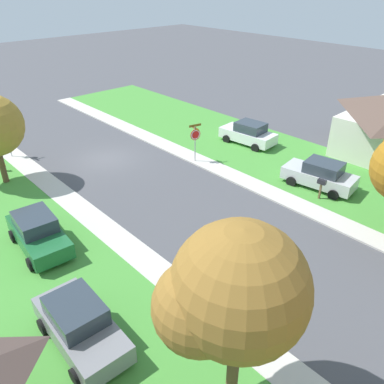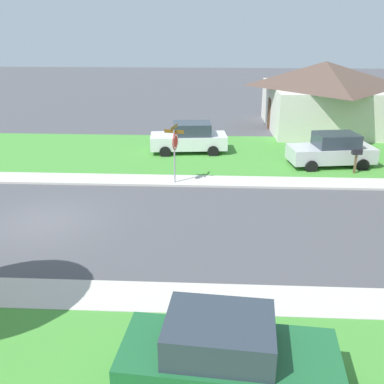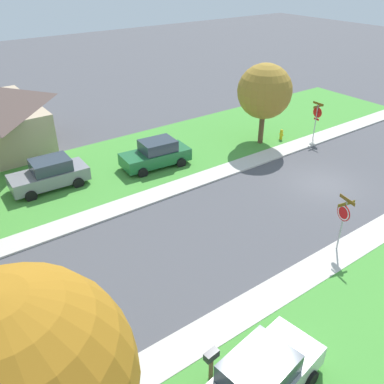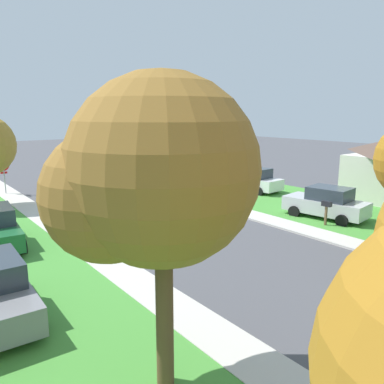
{
  "view_description": "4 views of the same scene",
  "coord_description": "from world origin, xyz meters",
  "px_view_note": "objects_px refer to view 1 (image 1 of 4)",
  "views": [
    {
      "loc": [
        12.54,
        22.7,
        11.57
      ],
      "look_at": [
        0.38,
        9.46,
        1.4
      ],
      "focal_mm": 36.21,
      "sensor_mm": 36.0,
      "label": 1
    },
    {
      "loc": [
        14.64,
        6.38,
        7.05
      ],
      "look_at": [
        0.19,
        5.63,
        1.4
      ],
      "focal_mm": 40.84,
      "sensor_mm": 36.0,
      "label": 2
    },
    {
      "loc": [
        -12.49,
        18.66,
        11.66
      ],
      "look_at": [
        1.85,
        8.22,
        1.4
      ],
      "focal_mm": 38.31,
      "sensor_mm": 36.0,
      "label": 3
    },
    {
      "loc": [
        10.59,
        24.1,
        5.64
      ],
      "look_at": [
        -1.95,
        7.76,
        1.4
      ],
      "focal_mm": 36.07,
      "sensor_mm": 36.0,
      "label": 4
    }
  ],
  "objects_px": {
    "stop_sign_near_corner": "(6,133)",
    "car_white_driveway_right": "(248,133)",
    "car_silver_near_corner": "(320,175)",
    "tree_sidewalk_mid": "(229,294)",
    "fire_hydrant": "(3,166)",
    "stop_sign_far_corner": "(195,137)",
    "mailbox": "(321,184)",
    "car_green_across_road": "(38,232)",
    "car_grey_kerbside_mid": "(80,324)"
  },
  "relations": [
    {
      "from": "stop_sign_near_corner",
      "to": "tree_sidewalk_mid",
      "type": "distance_m",
      "value": 23.13
    },
    {
      "from": "stop_sign_far_corner",
      "to": "car_silver_near_corner",
      "type": "distance_m",
      "value": 8.51
    },
    {
      "from": "stop_sign_near_corner",
      "to": "car_grey_kerbside_mid",
      "type": "bearing_deg",
      "value": 76.9
    },
    {
      "from": "car_silver_near_corner",
      "to": "mailbox",
      "type": "bearing_deg",
      "value": 33.21
    },
    {
      "from": "stop_sign_far_corner",
      "to": "mailbox",
      "type": "xyz_separation_m",
      "value": [
        -1.81,
        8.71,
        -0.88
      ]
    },
    {
      "from": "car_silver_near_corner",
      "to": "tree_sidewalk_mid",
      "type": "distance_m",
      "value": 15.78
    },
    {
      "from": "car_silver_near_corner",
      "to": "fire_hydrant",
      "type": "xyz_separation_m",
      "value": [
        13.57,
        -15.38,
        -0.44
      ]
    },
    {
      "from": "car_green_across_road",
      "to": "fire_hydrant",
      "type": "relative_size",
      "value": 5.34
    },
    {
      "from": "car_green_across_road",
      "to": "mailbox",
      "type": "xyz_separation_m",
      "value": [
        -13.94,
        6.63,
        0.14
      ]
    },
    {
      "from": "stop_sign_far_corner",
      "to": "car_white_driveway_right",
      "type": "bearing_deg",
      "value": 176.17
    },
    {
      "from": "tree_sidewalk_mid",
      "to": "mailbox",
      "type": "height_order",
      "value": "tree_sidewalk_mid"
    },
    {
      "from": "tree_sidewalk_mid",
      "to": "stop_sign_far_corner",
      "type": "bearing_deg",
      "value": -130.17
    },
    {
      "from": "stop_sign_far_corner",
      "to": "tree_sidewalk_mid",
      "type": "height_order",
      "value": "tree_sidewalk_mid"
    },
    {
      "from": "tree_sidewalk_mid",
      "to": "stop_sign_near_corner",
      "type": "bearing_deg",
      "value": -95.17
    },
    {
      "from": "stop_sign_far_corner",
      "to": "fire_hydrant",
      "type": "xyz_separation_m",
      "value": [
        10.48,
        -7.51,
        -1.45
      ]
    },
    {
      "from": "stop_sign_far_corner",
      "to": "tree_sidewalk_mid",
      "type": "distance_m",
      "value": 17.65
    },
    {
      "from": "fire_hydrant",
      "to": "mailbox",
      "type": "distance_m",
      "value": 20.36
    },
    {
      "from": "car_white_driveway_right",
      "to": "fire_hydrant",
      "type": "height_order",
      "value": "car_white_driveway_right"
    },
    {
      "from": "car_silver_near_corner",
      "to": "stop_sign_near_corner",
      "type": "bearing_deg",
      "value": -54.8
    },
    {
      "from": "stop_sign_near_corner",
      "to": "car_green_across_road",
      "type": "bearing_deg",
      "value": 75.81
    },
    {
      "from": "stop_sign_far_corner",
      "to": "tree_sidewalk_mid",
      "type": "xyz_separation_m",
      "value": [
        11.26,
        13.34,
        2.57
      ]
    },
    {
      "from": "car_grey_kerbside_mid",
      "to": "fire_hydrant",
      "type": "bearing_deg",
      "value": -100.31
    },
    {
      "from": "stop_sign_near_corner",
      "to": "fire_hydrant",
      "type": "height_order",
      "value": "stop_sign_near_corner"
    },
    {
      "from": "tree_sidewalk_mid",
      "to": "mailbox",
      "type": "relative_size",
      "value": 4.9
    },
    {
      "from": "tree_sidewalk_mid",
      "to": "fire_hydrant",
      "type": "distance_m",
      "value": 21.25
    },
    {
      "from": "stop_sign_near_corner",
      "to": "car_silver_near_corner",
      "type": "xyz_separation_m",
      "value": [
        -12.28,
        17.42,
        -1.0
      ]
    },
    {
      "from": "stop_sign_near_corner",
      "to": "car_white_driveway_right",
      "type": "relative_size",
      "value": 0.62
    },
    {
      "from": "stop_sign_far_corner",
      "to": "mailbox",
      "type": "relative_size",
      "value": 2.11
    },
    {
      "from": "mailbox",
      "to": "car_green_across_road",
      "type": "bearing_deg",
      "value": -25.44
    },
    {
      "from": "car_green_across_road",
      "to": "mailbox",
      "type": "relative_size",
      "value": 3.39
    },
    {
      "from": "car_grey_kerbside_mid",
      "to": "mailbox",
      "type": "distance_m",
      "value": 15.19
    },
    {
      "from": "car_silver_near_corner",
      "to": "car_white_driveway_right",
      "type": "bearing_deg",
      "value": -106.13
    },
    {
      "from": "car_white_driveway_right",
      "to": "car_silver_near_corner",
      "type": "bearing_deg",
      "value": 73.87
    },
    {
      "from": "car_green_across_road",
      "to": "car_white_driveway_right",
      "type": "distance_m",
      "value": 17.48
    },
    {
      "from": "stop_sign_near_corner",
      "to": "fire_hydrant",
      "type": "relative_size",
      "value": 3.34
    },
    {
      "from": "stop_sign_far_corner",
      "to": "car_green_across_road",
      "type": "xyz_separation_m",
      "value": [
        12.13,
        2.07,
        -1.01
      ]
    },
    {
      "from": "stop_sign_far_corner",
      "to": "car_green_across_road",
      "type": "distance_m",
      "value": 12.35
    },
    {
      "from": "fire_hydrant",
      "to": "mailbox",
      "type": "xyz_separation_m",
      "value": [
        -12.28,
        16.22,
        0.57
      ]
    },
    {
      "from": "stop_sign_far_corner",
      "to": "mailbox",
      "type": "height_order",
      "value": "stop_sign_far_corner"
    },
    {
      "from": "car_green_across_road",
      "to": "fire_hydrant",
      "type": "distance_m",
      "value": 9.74
    },
    {
      "from": "car_grey_kerbside_mid",
      "to": "tree_sidewalk_mid",
      "type": "bearing_deg",
      "value": 113.24
    },
    {
      "from": "car_green_across_road",
      "to": "car_silver_near_corner",
      "type": "distance_m",
      "value": 16.29
    },
    {
      "from": "stop_sign_near_corner",
      "to": "car_white_driveway_right",
      "type": "height_order",
      "value": "stop_sign_near_corner"
    },
    {
      "from": "stop_sign_far_corner",
      "to": "car_grey_kerbside_mid",
      "type": "xyz_separation_m",
      "value": [
        13.38,
        8.42,
        -1.01
      ]
    },
    {
      "from": "tree_sidewalk_mid",
      "to": "car_white_driveway_right",
      "type": "bearing_deg",
      "value": -141.83
    },
    {
      "from": "car_grey_kerbside_mid",
      "to": "car_white_driveway_right",
      "type": "distance_m",
      "value": 20.31
    },
    {
      "from": "car_grey_kerbside_mid",
      "to": "stop_sign_far_corner",
      "type": "bearing_deg",
      "value": -147.8
    },
    {
      "from": "stop_sign_far_corner",
      "to": "car_white_driveway_right",
      "type": "height_order",
      "value": "stop_sign_far_corner"
    },
    {
      "from": "car_green_across_road",
      "to": "tree_sidewalk_mid",
      "type": "xyz_separation_m",
      "value": [
        -0.87,
        11.27,
        3.58
      ]
    },
    {
      "from": "car_silver_near_corner",
      "to": "fire_hydrant",
      "type": "relative_size",
      "value": 5.44
    }
  ]
}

